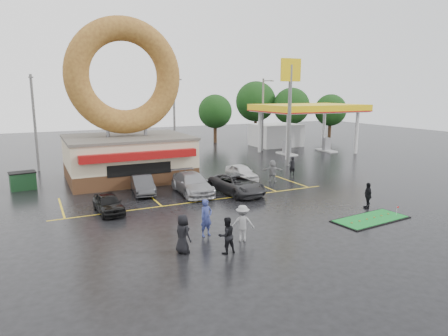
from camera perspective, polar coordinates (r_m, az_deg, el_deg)
name	(u,v)px	position (r m, az deg, el deg)	size (l,w,h in m)	color
ground	(225,214)	(24.78, 0.19, -6.64)	(120.00, 120.00, 0.00)	black
donut_shop	(127,127)	(35.10, -13.72, 5.71)	(10.20, 8.70, 13.50)	#472B19
gas_station	(294,121)	(52.10, 9.93, 6.63)	(12.30, 13.65, 5.90)	silver
shell_sign	(290,92)	(40.62, 9.42, 10.66)	(2.20, 0.36, 10.60)	slate
streetlight_left	(34,121)	(41.22, -25.45, 6.14)	(0.40, 2.21, 9.00)	slate
streetlight_mid	(175,116)	(44.60, -7.08, 7.40)	(0.40, 2.21, 9.00)	slate
streetlight_right	(263,113)	(50.63, 5.61, 7.85)	(0.40, 2.21, 9.00)	slate
tree_far_a	(291,106)	(62.87, 9.61, 8.71)	(5.60, 5.60, 8.00)	#332114
tree_far_b	(331,110)	(65.02, 14.98, 7.99)	(4.90, 4.90, 7.00)	#332114
tree_far_c	(256,102)	(64.03, 4.56, 9.45)	(6.30, 6.30, 9.00)	#332114
tree_far_d	(215,112)	(58.61, -1.28, 8.07)	(4.90, 4.90, 7.00)	#332114
car_black	(108,203)	(25.96, -16.19, -4.86)	(1.44, 3.57, 1.22)	black
car_dgrey	(143,185)	(30.14, -11.55, -2.35)	(1.42, 4.06, 1.34)	#2F2F32
car_silver	(192,184)	(29.57, -4.57, -2.23)	(2.13, 5.23, 1.52)	#96979B
car_grey	(237,184)	(29.49, 1.87, -2.33)	(2.37, 5.14, 1.43)	#2B2B2E
car_white	(241,172)	(33.92, 2.51, -0.65)	(1.58, 3.94, 1.34)	silver
person_blue	(206,218)	(21.00, -2.56, -7.10)	(0.72, 0.47, 1.97)	navy
person_blackjkt	(227,235)	(18.84, 0.37, -9.59)	(0.85, 0.66, 1.75)	black
person_hoodie	(242,223)	(20.29, 2.66, -7.89)	(1.22, 0.70, 1.88)	gray
person_bystander	(183,234)	(18.97, -5.91, -9.32)	(0.91, 0.59, 1.87)	black
person_cameraman	(368,196)	(27.42, 19.85, -3.72)	(1.00, 0.42, 1.70)	black
person_walker_near	(272,171)	(33.50, 6.94, -0.42)	(1.72, 0.55, 1.86)	gray
person_walker_far	(292,166)	(36.45, 9.71, 0.29)	(0.61, 0.40, 1.68)	black
dumpster	(23,181)	(34.45, -26.80, -1.69)	(1.80, 1.20, 1.30)	#184020
putting_green	(371,219)	(25.32, 20.22, -6.86)	(4.94, 2.51, 0.60)	black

